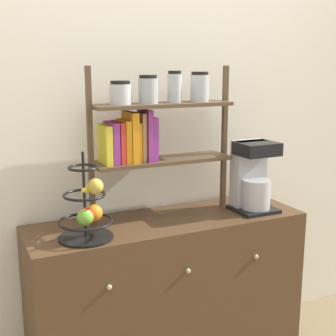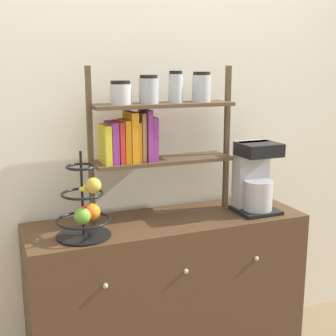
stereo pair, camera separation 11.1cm
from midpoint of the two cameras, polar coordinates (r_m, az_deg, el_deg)
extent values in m
cube|color=silver|center=(2.49, -3.94, 5.74)|extent=(7.00, 0.05, 2.60)
cube|color=#4C331E|center=(2.52, -1.36, -15.33)|extent=(1.40, 0.44, 0.83)
sphere|color=#B2AD8C|center=(2.10, -8.73, -14.19)|extent=(0.02, 0.02, 0.02)
sphere|color=#B2AD8C|center=(2.23, 1.01, -12.45)|extent=(0.02, 0.02, 0.02)
sphere|color=#B2AD8C|center=(2.41, 9.39, -10.65)|extent=(0.02, 0.02, 0.02)
cube|color=black|center=(2.52, 9.12, -4.95)|extent=(0.21, 0.21, 0.02)
cube|color=#B7B7BC|center=(2.52, 8.52, -0.60)|extent=(0.18, 0.08, 0.35)
cylinder|color=#B7B7BC|center=(2.48, 9.43, -3.16)|extent=(0.15, 0.15, 0.15)
cube|color=black|center=(2.43, 9.52, 2.33)|extent=(0.20, 0.17, 0.07)
cylinder|color=black|center=(2.14, -11.45, -8.28)|extent=(0.24, 0.24, 0.01)
cylinder|color=black|center=(2.08, -11.68, -3.23)|extent=(0.01, 0.01, 0.38)
torus|color=black|center=(2.12, -11.54, -6.41)|extent=(0.24, 0.24, 0.01)
torus|color=black|center=(2.08, -11.68, -3.23)|extent=(0.19, 0.19, 0.01)
torus|color=black|center=(2.05, -11.83, 0.05)|extent=(0.13, 0.13, 0.01)
sphere|color=red|center=(2.08, -11.44, -5.75)|extent=(0.07, 0.07, 0.07)
sphere|color=#6BAD33|center=(2.06, -11.61, -5.94)|extent=(0.07, 0.07, 0.07)
sphere|color=orange|center=(2.10, -10.51, -5.42)|extent=(0.08, 0.08, 0.08)
ellipsoid|color=yellow|center=(2.12, -10.85, -2.32)|extent=(0.14, 0.13, 0.04)
sphere|color=gold|center=(2.08, -10.35, -2.22)|extent=(0.07, 0.07, 0.07)
cube|color=brown|center=(2.22, -10.85, 2.41)|extent=(0.02, 0.02, 0.75)
cube|color=brown|center=(2.50, 5.60, 3.67)|extent=(0.02, 0.02, 0.75)
cube|color=brown|center=(2.35, -2.12, 0.94)|extent=(0.71, 0.20, 0.02)
cube|color=brown|center=(2.31, -2.17, 7.71)|extent=(0.71, 0.20, 0.02)
cube|color=yellow|center=(2.24, -9.13, 2.84)|extent=(0.03, 0.16, 0.19)
cube|color=#8C338C|center=(2.25, -8.30, 3.05)|extent=(0.03, 0.16, 0.20)
cube|color=red|center=(2.26, -7.51, 3.14)|extent=(0.02, 0.16, 0.20)
cube|color=orange|center=(2.26, -6.79, 3.27)|extent=(0.03, 0.15, 0.20)
cube|color=orange|center=(2.27, -6.00, 3.79)|extent=(0.03, 0.16, 0.24)
cube|color=orange|center=(2.29, -5.31, 3.21)|extent=(0.02, 0.12, 0.19)
cube|color=tan|center=(2.29, -4.79, 3.80)|extent=(0.02, 0.12, 0.24)
cube|color=#8C338C|center=(2.30, -4.18, 4.03)|extent=(0.02, 0.16, 0.25)
cube|color=#8C338C|center=(2.31, -3.51, 3.63)|extent=(0.03, 0.14, 0.21)
cylinder|color=silver|center=(2.24, -7.26, 8.90)|extent=(0.10, 0.10, 0.09)
cylinder|color=black|center=(2.23, -7.30, 10.31)|extent=(0.09, 0.09, 0.02)
cylinder|color=#ADB2B7|center=(2.28, -3.84, 9.36)|extent=(0.10, 0.10, 0.12)
cylinder|color=black|center=(2.28, -3.87, 11.06)|extent=(0.09, 0.09, 0.02)
cylinder|color=silver|center=(2.34, -0.57, 9.69)|extent=(0.07, 0.07, 0.14)
cylinder|color=black|center=(2.34, -0.58, 11.58)|extent=(0.06, 0.06, 0.02)
cylinder|color=silver|center=(2.40, 2.54, 9.68)|extent=(0.10, 0.10, 0.13)
cylinder|color=black|center=(2.40, 2.56, 11.46)|extent=(0.09, 0.09, 0.02)
camera|label=1|loc=(0.06, -91.40, -0.31)|focal=50.00mm
camera|label=2|loc=(0.06, 88.60, 0.31)|focal=50.00mm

